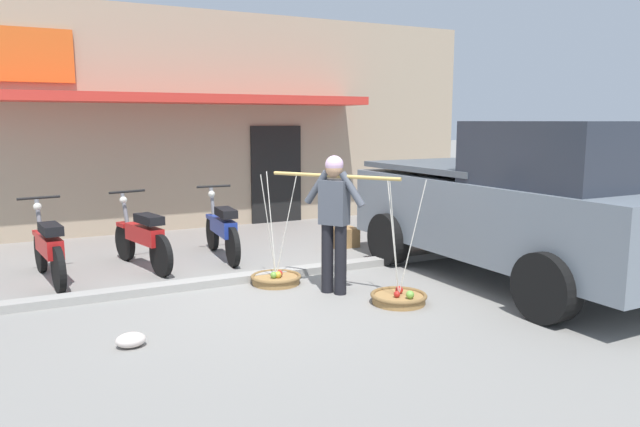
{
  "coord_description": "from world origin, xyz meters",
  "views": [
    {
      "loc": [
        -3.03,
        -6.56,
        2.11
      ],
      "look_at": [
        0.54,
        0.6,
        0.85
      ],
      "focal_mm": 33.27,
      "sensor_mm": 36.0,
      "label": 1
    }
  ],
  "objects_px": {
    "motorcycle_nearest_shop": "(49,248)",
    "fruit_basket_right_side": "(276,278)",
    "parked_truck": "(520,204)",
    "fruit_vendor": "(334,215)",
    "wooden_crate": "(344,237)",
    "motorcycle_second_in_row": "(143,238)",
    "plastic_litter_bag": "(131,340)",
    "fruit_basket_left_side": "(399,297)",
    "motorcycle_third_in_row": "(222,229)"
  },
  "relations": [
    {
      "from": "fruit_vendor",
      "to": "motorcycle_third_in_row",
      "type": "bearing_deg",
      "value": 105.32
    },
    {
      "from": "motorcycle_third_in_row",
      "to": "parked_truck",
      "type": "bearing_deg",
      "value": -44.66
    },
    {
      "from": "fruit_vendor",
      "to": "motorcycle_third_in_row",
      "type": "height_order",
      "value": "fruit_vendor"
    },
    {
      "from": "motorcycle_nearest_shop",
      "to": "parked_truck",
      "type": "xyz_separation_m",
      "value": [
        5.52,
        -2.72,
        0.58
      ]
    },
    {
      "from": "fruit_basket_left_side",
      "to": "fruit_basket_right_side",
      "type": "height_order",
      "value": "same"
    },
    {
      "from": "motorcycle_nearest_shop",
      "to": "plastic_litter_bag",
      "type": "bearing_deg",
      "value": -78.51
    },
    {
      "from": "fruit_vendor",
      "to": "plastic_litter_bag",
      "type": "bearing_deg",
      "value": -164.23
    },
    {
      "from": "parked_truck",
      "to": "wooden_crate",
      "type": "xyz_separation_m",
      "value": [
        -0.99,
        2.94,
        -0.87
      ]
    },
    {
      "from": "plastic_litter_bag",
      "to": "wooden_crate",
      "type": "distance_m",
      "value": 4.99
    },
    {
      "from": "parked_truck",
      "to": "motorcycle_nearest_shop",
      "type": "bearing_deg",
      "value": 153.76
    },
    {
      "from": "fruit_vendor",
      "to": "parked_truck",
      "type": "bearing_deg",
      "value": -14.24
    },
    {
      "from": "fruit_basket_right_side",
      "to": "wooden_crate",
      "type": "height_order",
      "value": "fruit_basket_right_side"
    },
    {
      "from": "parked_truck",
      "to": "fruit_basket_right_side",
      "type": "bearing_deg",
      "value": 155.48
    },
    {
      "from": "fruit_vendor",
      "to": "wooden_crate",
      "type": "distance_m",
      "value": 2.84
    },
    {
      "from": "fruit_vendor",
      "to": "motorcycle_nearest_shop",
      "type": "xyz_separation_m",
      "value": [
        -3.11,
        2.11,
        -0.52
      ]
    },
    {
      "from": "motorcycle_second_in_row",
      "to": "parked_truck",
      "type": "relative_size",
      "value": 0.38
    },
    {
      "from": "motorcycle_nearest_shop",
      "to": "wooden_crate",
      "type": "bearing_deg",
      "value": 2.79
    },
    {
      "from": "fruit_vendor",
      "to": "wooden_crate",
      "type": "height_order",
      "value": "fruit_vendor"
    },
    {
      "from": "fruit_vendor",
      "to": "motorcycle_third_in_row",
      "type": "xyz_separation_m",
      "value": [
        -0.66,
        2.42,
        -0.52
      ]
    },
    {
      "from": "fruit_vendor",
      "to": "plastic_litter_bag",
      "type": "height_order",
      "value": "fruit_vendor"
    },
    {
      "from": "fruit_basket_left_side",
      "to": "motorcycle_nearest_shop",
      "type": "xyz_separation_m",
      "value": [
        -3.59,
        2.82,
        0.38
      ]
    },
    {
      "from": "wooden_crate",
      "to": "parked_truck",
      "type": "bearing_deg",
      "value": -71.39
    },
    {
      "from": "motorcycle_nearest_shop",
      "to": "parked_truck",
      "type": "relative_size",
      "value": 0.38
    },
    {
      "from": "motorcycle_second_in_row",
      "to": "parked_truck",
      "type": "xyz_separation_m",
      "value": [
        4.28,
        -2.92,
        0.58
      ]
    },
    {
      "from": "fruit_vendor",
      "to": "fruit_basket_right_side",
      "type": "xyz_separation_m",
      "value": [
        -0.48,
        0.71,
        -0.9
      ]
    },
    {
      "from": "fruit_vendor",
      "to": "motorcycle_nearest_shop",
      "type": "height_order",
      "value": "fruit_vendor"
    },
    {
      "from": "fruit_basket_left_side",
      "to": "parked_truck",
      "type": "bearing_deg",
      "value": 2.94
    },
    {
      "from": "fruit_basket_right_side",
      "to": "plastic_litter_bag",
      "type": "distance_m",
      "value": 2.5
    },
    {
      "from": "fruit_basket_left_side",
      "to": "plastic_litter_bag",
      "type": "bearing_deg",
      "value": -179.86
    },
    {
      "from": "parked_truck",
      "to": "wooden_crate",
      "type": "bearing_deg",
      "value": 108.61
    },
    {
      "from": "wooden_crate",
      "to": "motorcycle_second_in_row",
      "type": "bearing_deg",
      "value": -179.68
    },
    {
      "from": "fruit_vendor",
      "to": "parked_truck",
      "type": "height_order",
      "value": "parked_truck"
    },
    {
      "from": "fruit_vendor",
      "to": "wooden_crate",
      "type": "xyz_separation_m",
      "value": [
        1.41,
        2.33,
        -0.82
      ]
    },
    {
      "from": "motorcycle_third_in_row",
      "to": "plastic_litter_bag",
      "type": "xyz_separation_m",
      "value": [
        -1.87,
        -3.14,
        -0.38
      ]
    },
    {
      "from": "motorcycle_third_in_row",
      "to": "plastic_litter_bag",
      "type": "height_order",
      "value": "motorcycle_third_in_row"
    },
    {
      "from": "fruit_basket_left_side",
      "to": "fruit_basket_right_side",
      "type": "bearing_deg",
      "value": 124.23
    },
    {
      "from": "fruit_basket_left_side",
      "to": "fruit_basket_right_side",
      "type": "distance_m",
      "value": 1.71
    },
    {
      "from": "motorcycle_nearest_shop",
      "to": "motorcycle_third_in_row",
      "type": "relative_size",
      "value": 1.0
    },
    {
      "from": "fruit_vendor",
      "to": "fruit_basket_left_side",
      "type": "height_order",
      "value": "fruit_vendor"
    },
    {
      "from": "wooden_crate",
      "to": "fruit_vendor",
      "type": "bearing_deg",
      "value": -121.29
    },
    {
      "from": "fruit_vendor",
      "to": "fruit_basket_right_side",
      "type": "distance_m",
      "value": 1.24
    },
    {
      "from": "fruit_vendor",
      "to": "parked_truck",
      "type": "relative_size",
      "value": 0.36
    },
    {
      "from": "motorcycle_nearest_shop",
      "to": "fruit_basket_right_side",
      "type": "bearing_deg",
      "value": -28.07
    },
    {
      "from": "motorcycle_nearest_shop",
      "to": "parked_truck",
      "type": "distance_m",
      "value": 6.18
    },
    {
      "from": "fruit_basket_left_side",
      "to": "wooden_crate",
      "type": "distance_m",
      "value": 3.18
    },
    {
      "from": "wooden_crate",
      "to": "plastic_litter_bag",
      "type": "bearing_deg",
      "value": -142.38
    },
    {
      "from": "parked_truck",
      "to": "motorcycle_third_in_row",
      "type": "bearing_deg",
      "value": 135.34
    },
    {
      "from": "motorcycle_second_in_row",
      "to": "plastic_litter_bag",
      "type": "distance_m",
      "value": 3.12
    },
    {
      "from": "motorcycle_second_in_row",
      "to": "plastic_litter_bag",
      "type": "height_order",
      "value": "motorcycle_second_in_row"
    },
    {
      "from": "fruit_basket_left_side",
      "to": "parked_truck",
      "type": "height_order",
      "value": "parked_truck"
    }
  ]
}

